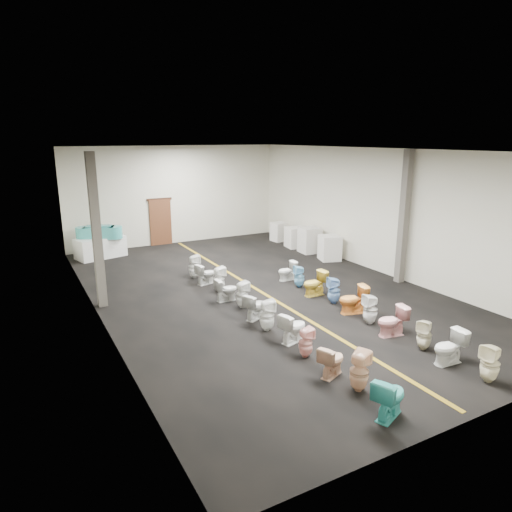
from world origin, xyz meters
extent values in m
plane|color=black|center=(0.00, 0.00, 0.00)|extent=(16.00, 16.00, 0.00)
plane|color=black|center=(0.00, 0.00, 4.50)|extent=(16.00, 16.00, 0.00)
plane|color=beige|center=(0.00, 8.00, 2.25)|extent=(10.00, 0.00, 10.00)
plane|color=beige|center=(0.00, -8.00, 2.25)|extent=(10.00, 0.00, 10.00)
plane|color=beige|center=(-5.00, 0.00, 2.25)|extent=(0.00, 16.00, 16.00)
plane|color=beige|center=(5.00, 0.00, 2.25)|extent=(0.00, 16.00, 16.00)
cube|color=olive|center=(0.00, 0.00, 0.00)|extent=(0.12, 15.60, 0.01)
cube|color=#562D19|center=(-0.80, 7.94, 1.05)|extent=(1.00, 0.10, 2.10)
cube|color=#331C11|center=(-0.80, 7.95, 2.12)|extent=(1.15, 0.08, 0.10)
cube|color=#59544C|center=(-4.75, 1.00, 2.25)|extent=(0.25, 0.25, 4.50)
cube|color=#59544C|center=(4.75, -1.50, 2.25)|extent=(0.25, 0.25, 4.50)
cube|color=white|center=(-3.73, 6.85, 0.43)|extent=(2.11, 1.45, 0.85)
cube|color=teal|center=(-3.73, 6.85, 1.05)|extent=(1.36, 1.04, 0.50)
cylinder|color=teal|center=(-4.29, 7.07, 1.05)|extent=(0.66, 0.66, 0.50)
cylinder|color=teal|center=(-3.17, 6.64, 1.05)|extent=(0.66, 0.66, 0.50)
cube|color=teal|center=(-3.73, 6.85, 1.25)|extent=(1.09, 0.78, 0.20)
cube|color=silver|center=(4.40, 1.98, 0.50)|extent=(0.98, 0.98, 1.00)
cube|color=silver|center=(4.40, 3.40, 0.55)|extent=(0.86, 0.86, 1.09)
cube|color=silver|center=(4.40, 4.49, 0.46)|extent=(0.92, 0.92, 0.92)
cube|color=silver|center=(4.40, 5.96, 0.45)|extent=(0.69, 0.69, 0.90)
imported|color=teal|center=(-1.30, -7.21, 0.40)|extent=(0.89, 0.70, 0.79)
imported|color=beige|center=(-1.20, -6.29, 0.42)|extent=(0.51, 0.50, 0.84)
imported|color=#E2AF8F|center=(-1.30, -5.55, 0.35)|extent=(0.77, 0.62, 0.69)
imported|color=#FBBBB3|center=(-1.30, -4.59, 0.35)|extent=(0.33, 0.32, 0.71)
imported|color=white|center=(-1.12, -3.79, 0.38)|extent=(0.83, 0.61, 0.76)
imported|color=white|center=(-1.35, -2.90, 0.42)|extent=(0.46, 0.45, 0.85)
imported|color=silver|center=(-1.23, -2.05, 0.37)|extent=(0.82, 0.67, 0.73)
imported|color=white|center=(-1.17, -1.13, 0.40)|extent=(0.41, 0.41, 0.80)
imported|color=silver|center=(-1.33, -0.37, 0.35)|extent=(0.70, 0.41, 0.71)
imported|color=white|center=(-1.18, 0.52, 0.42)|extent=(0.40, 0.39, 0.84)
imported|color=silver|center=(-1.25, 1.47, 0.36)|extent=(0.78, 0.57, 0.71)
imported|color=white|center=(-1.35, 2.29, 0.42)|extent=(0.40, 0.39, 0.84)
imported|color=#F4EAC4|center=(1.37, -7.29, 0.42)|extent=(0.42, 0.42, 0.83)
imported|color=white|center=(1.30, -6.37, 0.39)|extent=(0.78, 0.48, 0.77)
imported|color=beige|center=(1.36, -5.62, 0.38)|extent=(0.45, 0.45, 0.75)
imported|color=#EFA7A7|center=(1.26, -4.68, 0.39)|extent=(0.82, 0.56, 0.78)
imported|color=white|center=(1.30, -3.85, 0.42)|extent=(0.45, 0.44, 0.83)
imported|color=#F4943B|center=(1.40, -3.03, 0.41)|extent=(0.89, 0.63, 0.82)
imported|color=#79A7DC|center=(1.41, -2.13, 0.41)|extent=(0.46, 0.46, 0.82)
imported|color=yellow|center=(1.33, -1.28, 0.40)|extent=(0.78, 0.46, 0.79)
imported|color=#7AC2EA|center=(1.35, -0.37, 0.37)|extent=(0.41, 0.40, 0.75)
imported|color=white|center=(1.41, 0.49, 0.34)|extent=(0.67, 0.40, 0.67)
camera|label=1|loc=(-6.84, -12.41, 4.88)|focal=32.00mm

